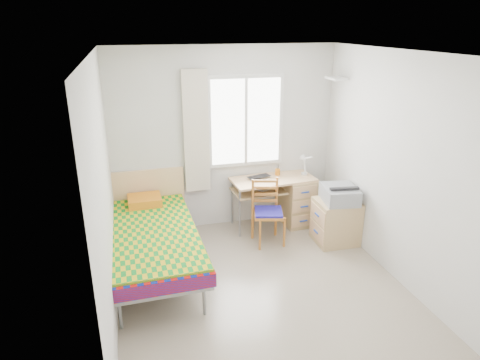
{
  "coord_description": "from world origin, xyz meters",
  "views": [
    {
      "loc": [
        -1.33,
        -4.0,
        2.86
      ],
      "look_at": [
        -0.1,
        0.55,
        1.12
      ],
      "focal_mm": 32.0,
      "sensor_mm": 36.0,
      "label": 1
    }
  ],
  "objects_px": {
    "chair": "(268,208)",
    "cabinet": "(336,221)",
    "printer": "(340,194)",
    "desk": "(293,198)",
    "bed": "(153,234)"
  },
  "relations": [
    {
      "from": "desk",
      "to": "cabinet",
      "type": "bearing_deg",
      "value": -67.11
    },
    {
      "from": "desk",
      "to": "cabinet",
      "type": "height_order",
      "value": "desk"
    },
    {
      "from": "desk",
      "to": "printer",
      "type": "distance_m",
      "value": 0.86
    },
    {
      "from": "cabinet",
      "to": "printer",
      "type": "distance_m",
      "value": 0.41
    },
    {
      "from": "desk",
      "to": "cabinet",
      "type": "distance_m",
      "value": 0.8
    },
    {
      "from": "chair",
      "to": "printer",
      "type": "bearing_deg",
      "value": -1.46
    },
    {
      "from": "cabinet",
      "to": "desk",
      "type": "bearing_deg",
      "value": 117.76
    },
    {
      "from": "bed",
      "to": "printer",
      "type": "height_order",
      "value": "bed"
    },
    {
      "from": "chair",
      "to": "cabinet",
      "type": "bearing_deg",
      "value": -1.1
    },
    {
      "from": "bed",
      "to": "desk",
      "type": "bearing_deg",
      "value": 18.11
    },
    {
      "from": "bed",
      "to": "printer",
      "type": "relative_size",
      "value": 4.0
    },
    {
      "from": "bed",
      "to": "chair",
      "type": "relative_size",
      "value": 2.49
    },
    {
      "from": "desk",
      "to": "printer",
      "type": "xyz_separation_m",
      "value": [
        0.38,
        -0.72,
        0.31
      ]
    },
    {
      "from": "chair",
      "to": "cabinet",
      "type": "xyz_separation_m",
      "value": [
        0.9,
        -0.26,
        -0.2
      ]
    },
    {
      "from": "chair",
      "to": "cabinet",
      "type": "height_order",
      "value": "chair"
    }
  ]
}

